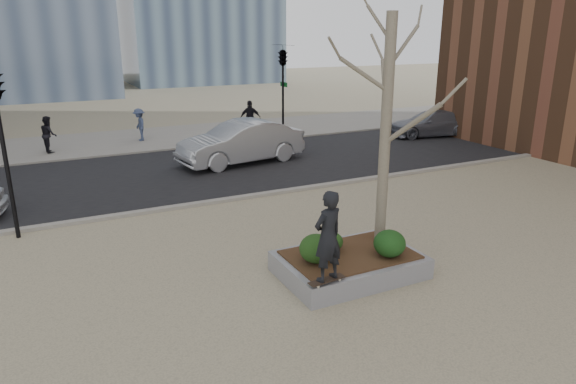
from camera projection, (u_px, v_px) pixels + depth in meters
name	position (u px, v px, depth m)	size (l,w,h in m)	color
ground	(309.00, 284.00, 10.82)	(120.00, 120.00, 0.00)	tan
street	(182.00, 172.00, 19.36)	(60.00, 8.00, 0.02)	black
far_sidewalk	(144.00, 139.00, 25.34)	(60.00, 6.00, 0.02)	gray
planter	(349.00, 265.00, 11.18)	(3.00, 2.00, 0.45)	gray
planter_mulch	(350.00, 254.00, 11.11)	(2.70, 1.70, 0.04)	#382314
sycamore_tree	(388.00, 96.00, 10.80)	(2.80, 2.80, 6.60)	gray
shrub_left	(316.00, 249.00, 10.61)	(0.71, 0.71, 0.60)	#183511
shrub_middle	(332.00, 242.00, 11.20)	(0.50, 0.50, 0.43)	#183F14
shrub_right	(390.00, 243.00, 10.90)	(0.68, 0.68, 0.58)	black
skateboard	(327.00, 281.00, 9.88)	(0.78, 0.20, 0.07)	black
skateboarder	(328.00, 236.00, 9.61)	(0.65, 0.43, 1.79)	black
car_silver	(241.00, 142.00, 20.50)	(1.77, 5.08, 1.68)	#ABADB3
car_third	(431.00, 123.00, 25.92)	(1.77, 4.35, 1.26)	slate
pedestrian_a	(49.00, 134.00, 22.32)	(0.77, 0.60, 1.59)	black
pedestrian_b	(140.00, 125.00, 24.72)	(1.01, 0.58, 1.56)	#3B486A
pedestrian_c	(250.00, 118.00, 25.79)	(1.05, 0.44, 1.79)	black
traffic_light_near	(4.00, 152.00, 12.59)	(0.60, 2.48, 4.50)	black
traffic_light_far	(283.00, 92.00, 25.39)	(0.60, 2.48, 4.50)	black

